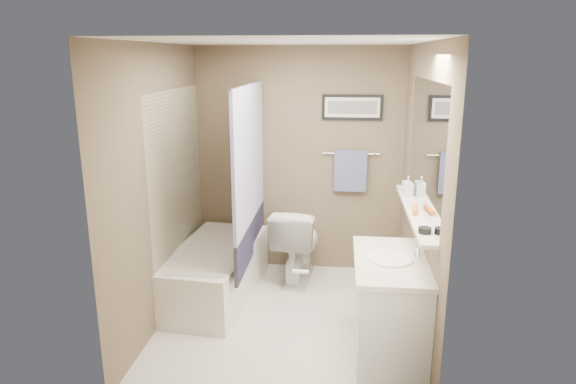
# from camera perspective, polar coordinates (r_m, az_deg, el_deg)

# --- Properties ---
(ground) EXTENTS (2.50, 2.50, 0.00)m
(ground) POSITION_cam_1_polar(r_m,az_deg,el_deg) (4.74, -0.20, -14.04)
(ground) COLOR silver
(ground) RESTS_ON ground
(ceiling) EXTENTS (2.20, 2.50, 0.04)m
(ceiling) POSITION_cam_1_polar(r_m,az_deg,el_deg) (4.15, -0.23, 16.11)
(ceiling) COLOR white
(ceiling) RESTS_ON wall_back
(wall_back) EXTENTS (2.20, 0.04, 2.40)m
(wall_back) POSITION_cam_1_polar(r_m,az_deg,el_deg) (5.48, 1.19, 3.40)
(wall_back) COLOR brown
(wall_back) RESTS_ON ground
(wall_front) EXTENTS (2.20, 0.04, 2.40)m
(wall_front) POSITION_cam_1_polar(r_m,az_deg,el_deg) (3.12, -2.68, -5.60)
(wall_front) COLOR brown
(wall_front) RESTS_ON ground
(wall_left) EXTENTS (0.04, 2.50, 2.40)m
(wall_left) POSITION_cam_1_polar(r_m,az_deg,el_deg) (4.53, -13.92, 0.50)
(wall_left) COLOR brown
(wall_left) RESTS_ON ground
(wall_right) EXTENTS (0.04, 2.50, 2.40)m
(wall_right) POSITION_cam_1_polar(r_m,az_deg,el_deg) (4.31, 14.22, -0.26)
(wall_right) COLOR brown
(wall_right) RESTS_ON ground
(tile_surround) EXTENTS (0.02, 1.55, 2.00)m
(tile_surround) POSITION_cam_1_polar(r_m,az_deg,el_deg) (5.04, -12.01, -0.29)
(tile_surround) COLOR tan
(tile_surround) RESTS_ON wall_left
(curtain_rod) EXTENTS (0.02, 1.55, 0.02)m
(curtain_rod) POSITION_cam_1_polar(r_m,az_deg,el_deg) (4.70, -4.50, 11.90)
(curtain_rod) COLOR silver
(curtain_rod) RESTS_ON wall_left
(curtain_upper) EXTENTS (0.03, 1.45, 1.28)m
(curtain_upper) POSITION_cam_1_polar(r_m,az_deg,el_deg) (4.78, -4.34, 4.10)
(curtain_upper) COLOR white
(curtain_upper) RESTS_ON curtain_rod
(curtain_lower) EXTENTS (0.03, 1.45, 0.36)m
(curtain_lower) POSITION_cam_1_polar(r_m,az_deg,el_deg) (5.00, -4.16, -5.17)
(curtain_lower) COLOR #252341
(curtain_lower) RESTS_ON curtain_rod
(mirror) EXTENTS (0.02, 1.60, 1.00)m
(mirror) POSITION_cam_1_polar(r_m,az_deg,el_deg) (4.08, 15.01, 4.89)
(mirror) COLOR silver
(mirror) RESTS_ON wall_right
(shelf) EXTENTS (0.12, 1.60, 0.03)m
(shelf) POSITION_cam_1_polar(r_m,az_deg,el_deg) (4.19, 13.80, -2.10)
(shelf) COLOR silver
(shelf) RESTS_ON wall_right
(towel_bar) EXTENTS (0.60, 0.02, 0.02)m
(towel_bar) POSITION_cam_1_polar(r_m,az_deg,el_deg) (5.43, 6.99, 4.26)
(towel_bar) COLOR silver
(towel_bar) RESTS_ON wall_back
(towel) EXTENTS (0.34, 0.05, 0.44)m
(towel) POSITION_cam_1_polar(r_m,az_deg,el_deg) (5.44, 6.94, 2.35)
(towel) COLOR #7F8DB9
(towel) RESTS_ON towel_bar
(art_frame) EXTENTS (0.62, 0.02, 0.26)m
(art_frame) POSITION_cam_1_polar(r_m,az_deg,el_deg) (5.38, 7.15, 9.32)
(art_frame) COLOR black
(art_frame) RESTS_ON wall_back
(art_mat) EXTENTS (0.56, 0.00, 0.20)m
(art_mat) POSITION_cam_1_polar(r_m,az_deg,el_deg) (5.36, 7.16, 9.31)
(art_mat) COLOR white
(art_mat) RESTS_ON art_frame
(art_image) EXTENTS (0.50, 0.00, 0.13)m
(art_image) POSITION_cam_1_polar(r_m,az_deg,el_deg) (5.36, 7.16, 9.30)
(art_image) COLOR #595959
(art_image) RESTS_ON art_mat
(door) EXTENTS (0.80, 0.02, 2.00)m
(door) POSITION_cam_1_polar(r_m,az_deg,el_deg) (3.16, 7.39, -9.41)
(door) COLOR silver
(door) RESTS_ON wall_front
(door_handle) EXTENTS (0.10, 0.02, 0.02)m
(door_handle) POSITION_cam_1_polar(r_m,az_deg,el_deg) (3.21, 1.40, -8.85)
(door_handle) COLOR silver
(door_handle) RESTS_ON door
(bathtub) EXTENTS (0.84, 1.56, 0.50)m
(bathtub) POSITION_cam_1_polar(r_m,az_deg,el_deg) (5.12, -8.16, -8.77)
(bathtub) COLOR white
(bathtub) RESTS_ON ground
(tub_rim) EXTENTS (0.56, 1.36, 0.02)m
(tub_rim) POSITION_cam_1_polar(r_m,az_deg,el_deg) (5.02, -8.26, -6.16)
(tub_rim) COLOR silver
(tub_rim) RESTS_ON bathtub
(toilet) EXTENTS (0.53, 0.82, 0.80)m
(toilet) POSITION_cam_1_polar(r_m,az_deg,el_deg) (5.39, 1.01, -5.67)
(toilet) COLOR white
(toilet) RESTS_ON ground
(vanity) EXTENTS (0.51, 0.90, 0.80)m
(vanity) POSITION_cam_1_polar(r_m,az_deg,el_deg) (4.08, 11.23, -13.08)
(vanity) COLOR white
(vanity) RESTS_ON ground
(countertop) EXTENTS (0.54, 0.96, 0.04)m
(countertop) POSITION_cam_1_polar(r_m,az_deg,el_deg) (3.90, 11.40, -7.62)
(countertop) COLOR white
(countertop) RESTS_ON vanity
(sink_basin) EXTENTS (0.34, 0.34, 0.01)m
(sink_basin) POSITION_cam_1_polar(r_m,az_deg,el_deg) (3.89, 11.27, -7.23)
(sink_basin) COLOR white
(sink_basin) RESTS_ON countertop
(faucet_spout) EXTENTS (0.02, 0.02, 0.10)m
(faucet_spout) POSITION_cam_1_polar(r_m,az_deg,el_deg) (3.90, 14.25, -6.69)
(faucet_spout) COLOR white
(faucet_spout) RESTS_ON countertop
(faucet_knob) EXTENTS (0.05, 0.05, 0.05)m
(faucet_knob) POSITION_cam_1_polar(r_m,az_deg,el_deg) (3.99, 14.04, -6.44)
(faucet_knob) COLOR silver
(faucet_knob) RESTS_ON countertop
(candle_bowl_near) EXTENTS (0.09, 0.09, 0.04)m
(candle_bowl_near) POSITION_cam_1_polar(r_m,az_deg,el_deg) (3.65, 14.95, -4.14)
(candle_bowl_near) COLOR black
(candle_bowl_near) RESTS_ON shelf
(hair_brush_front) EXTENTS (0.07, 0.22, 0.04)m
(hair_brush_front) POSITION_cam_1_polar(r_m,az_deg,el_deg) (4.11, 13.95, -1.87)
(hair_brush_front) COLOR orange
(hair_brush_front) RESTS_ON shelf
(pink_comb) EXTENTS (0.05, 0.16, 0.01)m
(pink_comb) POSITION_cam_1_polar(r_m,az_deg,el_deg) (4.32, 13.56, -1.28)
(pink_comb) COLOR pink
(pink_comb) RESTS_ON shelf
(glass_jar) EXTENTS (0.08, 0.08, 0.10)m
(glass_jar) POSITION_cam_1_polar(r_m,az_deg,el_deg) (4.69, 13.00, 0.60)
(glass_jar) COLOR white
(glass_jar) RESTS_ON shelf
(soap_bottle) EXTENTS (0.08, 0.08, 0.17)m
(soap_bottle) POSITION_cam_1_polar(r_m,az_deg,el_deg) (4.57, 13.20, 0.66)
(soap_bottle) COLOR #999999
(soap_bottle) RESTS_ON shelf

